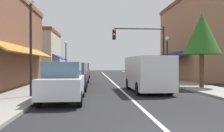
# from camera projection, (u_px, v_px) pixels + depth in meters

# --- Properties ---
(ground_plane) EXTENTS (80.00, 80.00, 0.00)m
(ground_plane) POSITION_uv_depth(u_px,v_px,m) (112.00, 81.00, 22.70)
(ground_plane) COLOR black
(sidewalk_left) EXTENTS (2.60, 56.00, 0.12)m
(sidewalk_left) POSITION_uv_depth(u_px,v_px,m) (54.00, 81.00, 22.25)
(sidewalk_left) COLOR gray
(sidewalk_left) RESTS_ON ground
(sidewalk_right) EXTENTS (2.60, 56.00, 0.12)m
(sidewalk_right) POSITION_uv_depth(u_px,v_px,m) (168.00, 81.00, 23.14)
(sidewalk_right) COLOR gray
(sidewalk_right) RESTS_ON ground
(lane_center_stripe) EXTENTS (0.14, 52.00, 0.01)m
(lane_center_stripe) POSITION_uv_depth(u_px,v_px,m) (112.00, 81.00, 22.70)
(lane_center_stripe) COLOR silver
(lane_center_stripe) RESTS_ON ground
(storefront_right_block) EXTENTS (7.07, 10.20, 8.30)m
(storefront_right_block) POSITION_uv_depth(u_px,v_px,m) (200.00, 41.00, 25.44)
(storefront_right_block) COLOR #9E6B4C
(storefront_right_block) RESTS_ON ground
(storefront_far_left) EXTENTS (5.32, 8.20, 6.16)m
(storefront_far_left) POSITION_uv_depth(u_px,v_px,m) (41.00, 54.00, 31.93)
(storefront_far_left) COLOR #BCAD8E
(storefront_far_left) RESTS_ON ground
(parked_car_nearest_left) EXTENTS (1.80, 4.11, 1.77)m
(parked_car_nearest_left) POSITION_uv_depth(u_px,v_px,m) (63.00, 82.00, 10.49)
(parked_car_nearest_left) COLOR silver
(parked_car_nearest_left) RESTS_ON ground
(parked_car_second_left) EXTENTS (1.79, 4.10, 1.77)m
(parked_car_second_left) POSITION_uv_depth(u_px,v_px,m) (73.00, 76.00, 15.29)
(parked_car_second_left) COLOR navy
(parked_car_second_left) RESTS_ON ground
(parked_car_third_left) EXTENTS (1.87, 4.14, 1.77)m
(parked_car_third_left) POSITION_uv_depth(u_px,v_px,m) (78.00, 74.00, 19.56)
(parked_car_third_left) COLOR maroon
(parked_car_third_left) RESTS_ON ground
(parked_car_far_left) EXTENTS (1.82, 4.12, 1.77)m
(parked_car_far_left) POSITION_uv_depth(u_px,v_px,m) (80.00, 71.00, 25.48)
(parked_car_far_left) COLOR #0F4C33
(parked_car_far_left) RESTS_ON ground
(parked_car_distant_left) EXTENTS (1.85, 4.13, 1.77)m
(parked_car_distant_left) POSITION_uv_depth(u_px,v_px,m) (83.00, 70.00, 30.08)
(parked_car_distant_left) COLOR #B7BABF
(parked_car_distant_left) RESTS_ON ground
(van_in_lane) EXTENTS (2.09, 5.22, 2.12)m
(van_in_lane) POSITION_uv_depth(u_px,v_px,m) (147.00, 73.00, 14.34)
(van_in_lane) COLOR silver
(van_in_lane) RESTS_ON ground
(traffic_signal_mast_arm) EXTENTS (4.94, 0.50, 5.23)m
(traffic_signal_mast_arm) POSITION_uv_depth(u_px,v_px,m) (145.00, 44.00, 22.02)
(traffic_signal_mast_arm) COLOR #333333
(traffic_signal_mast_arm) RESTS_ON ground
(street_lamp_left_near) EXTENTS (0.36, 0.36, 4.95)m
(street_lamp_left_near) POSITION_uv_depth(u_px,v_px,m) (31.00, 30.00, 11.40)
(street_lamp_left_near) COLOR black
(street_lamp_left_near) RESTS_ON ground
(street_lamp_right_mid) EXTENTS (0.36, 0.36, 4.22)m
(street_lamp_right_mid) POSITION_uv_depth(u_px,v_px,m) (167.00, 51.00, 21.63)
(street_lamp_right_mid) COLOR black
(street_lamp_right_mid) RESTS_ON ground
(street_lamp_left_far) EXTENTS (0.36, 0.36, 4.42)m
(street_lamp_left_far) POSITION_uv_depth(u_px,v_px,m) (66.00, 53.00, 28.52)
(street_lamp_left_far) COLOR black
(street_lamp_left_far) RESTS_ON ground
(tree_right_near) EXTENTS (2.50, 2.50, 5.10)m
(tree_right_near) POSITION_uv_depth(u_px,v_px,m) (202.00, 34.00, 15.79)
(tree_right_near) COLOR #4C331E
(tree_right_near) RESTS_ON ground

